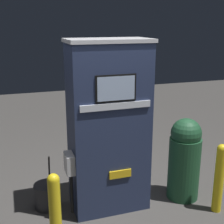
# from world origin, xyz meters

# --- Properties ---
(ground_plane) EXTENTS (14.00, 14.00, 0.00)m
(ground_plane) POSITION_xyz_m (0.00, 0.00, 0.00)
(ground_plane) COLOR #423F3D
(gas_pump) EXTENTS (0.98, 0.52, 1.98)m
(gas_pump) POSITION_xyz_m (-0.00, 0.24, 0.99)
(gas_pump) COLOR #232D4C
(gas_pump) RESTS_ON ground_plane
(safety_bollard) EXTENTS (0.12, 0.12, 0.81)m
(safety_bollard) POSITION_xyz_m (-0.72, -0.33, 0.43)
(safety_bollard) COLOR yellow
(safety_bollard) RESTS_ON ground_plane
(trash_bin) EXTENTS (0.39, 0.39, 1.04)m
(trash_bin) POSITION_xyz_m (0.95, 0.12, 0.53)
(trash_bin) COLOR #1E4C2D
(trash_bin) RESTS_ON ground_plane
(safety_bollard_far) EXTENTS (0.11, 0.11, 0.84)m
(safety_bollard_far) POSITION_xyz_m (1.17, -0.28, 0.44)
(safety_bollard_far) COLOR yellow
(safety_bollard_far) RESTS_ON ground_plane
(squeegee_bucket) EXTENTS (0.30, 0.30, 0.67)m
(squeegee_bucket) POSITION_xyz_m (-0.72, 0.43, 0.15)
(squeegee_bucket) COLOR #262628
(squeegee_bucket) RESTS_ON ground_plane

